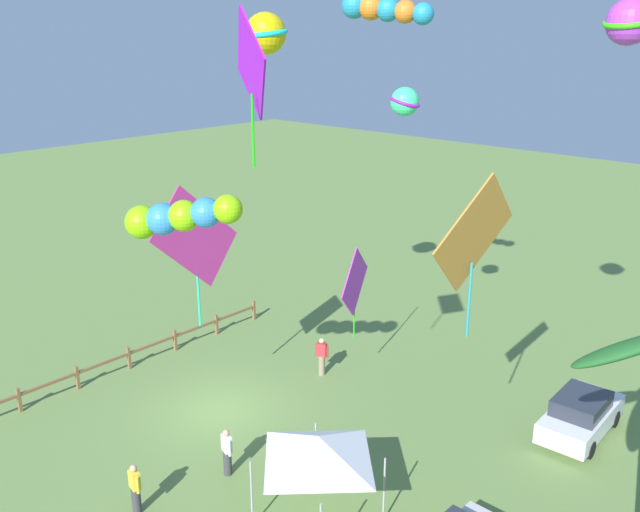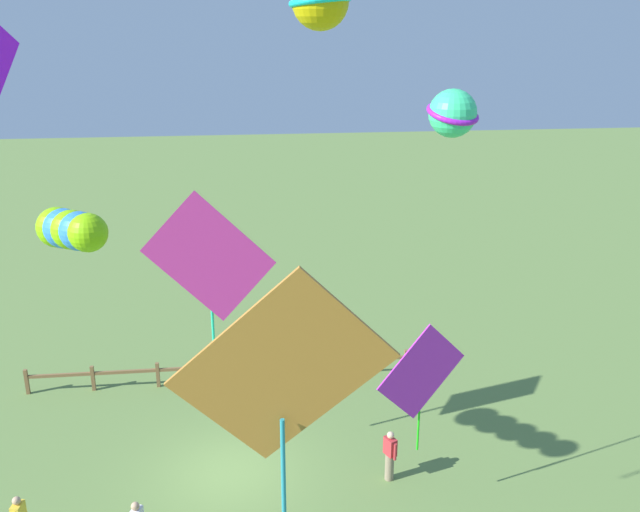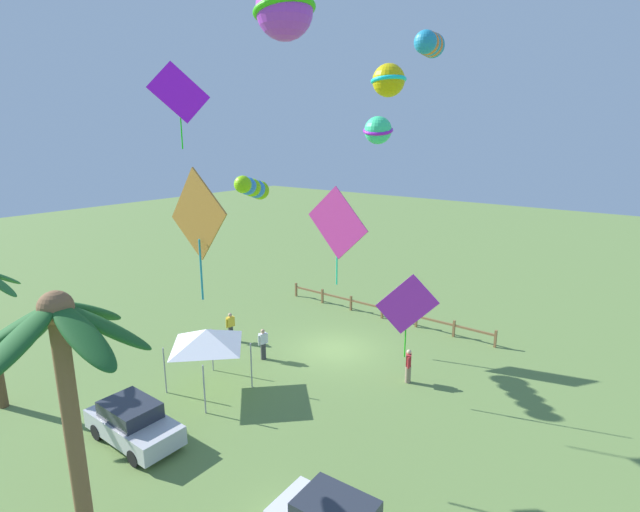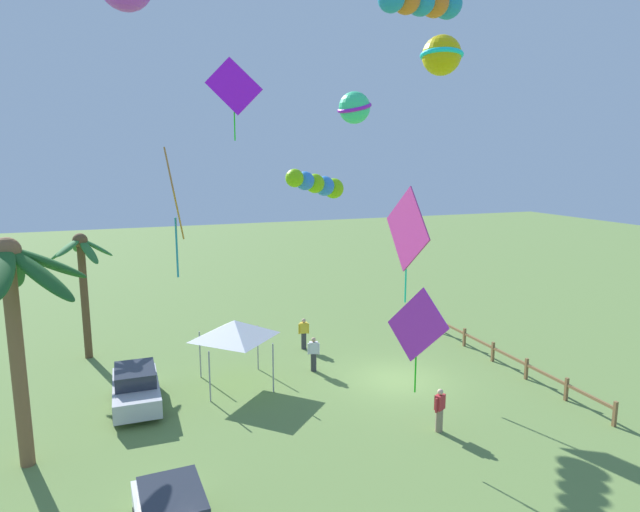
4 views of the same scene
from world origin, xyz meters
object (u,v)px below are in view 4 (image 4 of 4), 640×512
Objects in this scene: spectator_0 at (314,354)px; kite_diamond_6 at (417,327)px; kite_ball_3 at (354,108)px; kite_tube_8 at (424,2)px; parked_car_1 at (136,388)px; spectator_2 at (304,333)px; kite_diamond_1 at (174,196)px; kite_ball_7 at (442,55)px; palm_tree_1 at (10,291)px; kite_diamond_5 at (234,87)px; kite_tube_4 at (317,184)px; kite_diamond_0 at (407,230)px; festival_tent at (235,329)px; spectator_1 at (440,410)px; palm_tree_0 at (82,268)px.

kite_diamond_6 is (-7.25, -0.99, 3.32)m from spectator_0.
kite_tube_8 is (-0.94, -1.69, 2.86)m from kite_ball_3.
spectator_2 reaches higher than parked_car_1.
kite_diamond_1 is 10.47m from kite_ball_7.
kite_diamond_1 is at bearing 55.34° from kite_tube_8.
kite_diamond_1 is at bearing 133.31° from spectator_2.
palm_tree_1 is 2.10× the size of kite_diamond_5.
kite_diamond_6 is 1.18× the size of kite_tube_8.
spectator_2 is 0.51× the size of kite_tube_4.
kite_diamond_6 is at bearing 154.31° from kite_diamond_0.
kite_diamond_6 is (-6.33, -8.68, 3.39)m from parked_car_1.
kite_tube_4 is 9.18m from kite_diamond_6.
kite_diamond_5 is at bearing -64.68° from parked_car_1.
spectator_0 is 15.28m from kite_tube_8.
kite_tube_4 reaches higher than festival_tent.
spectator_0 is 8.03m from kite_diamond_6.
kite_ball_7 is at bearing -162.18° from spectator_2.
kite_tube_4 is 7.83m from kite_ball_7.
kite_diamond_6 is at bearing -172.23° from spectator_0.
palm_tree_1 is 1.66× the size of kite_diamond_1.
kite_diamond_1 is (-3.33, 6.13, 7.48)m from spectator_0.
festival_tent is at bearing 76.90° from kite_diamond_0.
kite_diamond_5 is (8.08, 5.35, 11.67)m from spectator_1.
parked_car_1 is at bearing 47.00° from kite_ball_3.
kite_diamond_1 is (3.48, 8.40, 7.48)m from spectator_1.
kite_ball_7 reaches higher than kite_tube_4.
festival_tent is at bearing 104.97° from kite_tube_4.
parked_car_1 is 0.78× the size of kite_diamond_0.
kite_ball_7 is 0.67× the size of kite_tube_8.
palm_tree_1 is 12.92m from kite_tube_4.
kite_ball_7 reaches higher than kite_diamond_5.
spectator_0 is 0.78× the size of kite_ball_7.
spectator_2 is 10.73m from kite_diamond_6.
kite_tube_8 is at bearing -151.79° from festival_tent.
kite_diamond_0 is 8.26m from kite_ball_3.
spectator_2 is at bearing -103.55° from palm_tree_0.
kite_tube_8 is at bearing 152.92° from kite_diamond_0.
palm_tree_0 is at bearing 34.45° from kite_ball_3.
spectator_1 is 1.00× the size of spectator_2.
spectator_1 is at bearing 158.35° from kite_ball_7.
palm_tree_1 is 11.82m from kite_diamond_5.
kite_tube_4 is (-2.08, 0.02, 7.60)m from spectator_2.
festival_tent is at bearing 55.18° from kite_ball_7.
festival_tent is 11.15m from kite_ball_3.
kite_ball_3 is at bearing 82.87° from kite_diamond_6.
kite_diamond_0 is (-0.99, -11.25, 5.79)m from parked_car_1.
spectator_0 is 3.99m from festival_tent.
spectator_1 is 3.59m from kite_diamond_6.
spectator_0 is 0.56× the size of festival_tent.
kite_tube_4 is (7.67, 1.77, 7.60)m from spectator_1.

